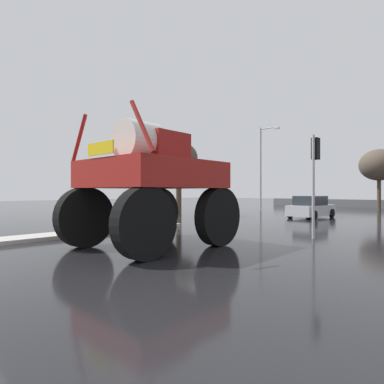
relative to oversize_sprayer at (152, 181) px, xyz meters
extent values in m
plane|color=black|center=(-0.99, 12.34, -2.14)|extent=(120.00, 120.00, 0.00)
cube|color=#B2AFA8|center=(-4.37, -0.57, -2.07)|extent=(1.33, 11.18, 0.15)
cylinder|color=black|center=(-1.55, 1.56, -1.17)|extent=(0.46, 1.96, 1.95)
cylinder|color=black|center=(1.48, 1.62, -1.17)|extent=(0.46, 1.96, 1.95)
cylinder|color=black|center=(-1.48, -1.59, -1.17)|extent=(0.46, 1.96, 1.95)
cylinder|color=black|center=(1.55, -1.52, -1.17)|extent=(0.46, 1.96, 1.95)
cube|color=maroon|center=(0.00, 0.02, 0.22)|extent=(3.61, 3.92, 0.86)
cube|color=maroon|center=(-0.01, 0.41, 1.14)|extent=(1.42, 1.52, 0.98)
cylinder|color=silver|center=(0.01, -0.53, 1.28)|extent=(1.28, 1.30, 1.26)
cylinder|color=maroon|center=(-1.55, -1.75, 1.37)|extent=(0.91, 0.14, 1.51)
cylinder|color=maroon|center=(1.62, -1.68, 1.35)|extent=(0.97, 0.14, 1.47)
cube|color=yellow|center=(0.04, -1.94, 0.90)|extent=(1.28, 0.07, 0.36)
cube|color=#B7B7BF|center=(-1.04, 15.15, -1.61)|extent=(1.91, 4.18, 0.70)
cube|color=#23282D|center=(-1.05, 15.00, -0.94)|extent=(1.67, 2.18, 0.64)
cylinder|color=black|center=(-1.82, 16.54, -1.84)|extent=(0.21, 0.61, 0.60)
cylinder|color=black|center=(-0.12, 16.45, -1.84)|extent=(0.21, 0.61, 0.60)
cylinder|color=black|center=(-1.96, 13.84, -1.84)|extent=(0.21, 0.61, 0.60)
cylinder|color=black|center=(-0.26, 13.76, -1.84)|extent=(0.21, 0.61, 0.60)
cylinder|color=#A8AAAF|center=(-5.42, 5.40, -0.27)|extent=(0.11, 0.11, 3.74)
cube|color=black|center=(-5.42, 5.61, 1.07)|extent=(0.24, 0.32, 0.84)
sphere|color=#390503|center=(-5.42, 5.80, 1.34)|extent=(0.17, 0.17, 0.17)
sphere|color=#3C2403|center=(-5.42, 5.80, 1.07)|extent=(0.17, 0.17, 0.17)
sphere|color=green|center=(-5.42, 5.80, 0.80)|extent=(0.17, 0.17, 0.17)
cylinder|color=#A8AAAF|center=(3.14, 5.40, -0.14)|extent=(0.11, 0.11, 4.00)
cube|color=black|center=(3.14, 5.61, 1.34)|extent=(0.24, 0.32, 0.84)
sphere|color=#390503|center=(3.14, 5.80, 1.61)|extent=(0.17, 0.17, 0.17)
sphere|color=#3C2403|center=(3.14, 5.80, 1.34)|extent=(0.17, 0.17, 0.17)
sphere|color=green|center=(3.14, 5.80, 1.07)|extent=(0.17, 0.17, 0.17)
cylinder|color=#A8AAAF|center=(-7.90, 19.82, 1.79)|extent=(0.18, 0.18, 7.85)
cylinder|color=#A8AAAF|center=(-7.05, 19.82, 5.56)|extent=(1.68, 0.10, 0.10)
cube|color=silver|center=(-6.21, 19.82, 5.46)|extent=(0.50, 0.24, 0.16)
cylinder|color=#473828|center=(-9.18, 10.25, -0.45)|extent=(0.42, 0.42, 3.37)
ellipsoid|color=brown|center=(-9.18, 10.25, 2.24)|extent=(2.86, 2.86, 2.43)
cylinder|color=#473828|center=(0.04, 28.48, -0.56)|extent=(0.35, 0.35, 3.17)
ellipsoid|color=brown|center=(0.04, 28.48, 2.28)|extent=(3.59, 3.59, 3.05)
cube|color=#59595B|center=(-0.99, 33.69, -1.69)|extent=(26.32, 0.24, 0.90)
camera|label=1|loc=(8.22, -6.85, -0.34)|focal=30.25mm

